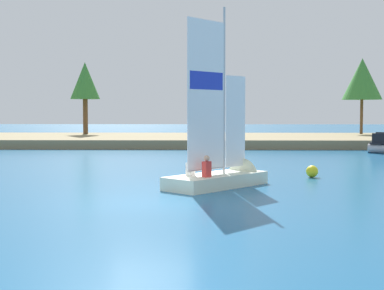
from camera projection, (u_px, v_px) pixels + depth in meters
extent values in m
plane|color=#195684|center=(152.00, 202.00, 16.77)|extent=(200.00, 200.00, 0.00)
cube|color=#897A56|center=(186.00, 140.00, 46.64)|extent=(80.00, 14.03, 0.67)
cylinder|color=brown|center=(85.00, 117.00, 50.43)|extent=(0.43, 0.43, 3.15)
cone|color=#387F33|center=(85.00, 81.00, 50.24)|extent=(2.64, 2.64, 3.29)
cylinder|color=brown|center=(361.00, 117.00, 50.40)|extent=(0.26, 0.26, 3.10)
cone|color=#387F33|center=(362.00, 79.00, 50.19)|extent=(3.53, 3.53, 3.68)
cube|color=silver|center=(216.00, 181.00, 20.18)|extent=(3.92, 4.14, 0.47)
cone|color=silver|center=(251.00, 176.00, 21.70)|extent=(1.74, 1.71, 1.41)
cylinder|color=#B7B7BC|center=(224.00, 91.00, 20.29)|extent=(0.08, 0.08, 5.99)
cube|color=white|center=(206.00, 95.00, 19.59)|extent=(1.30, 1.47, 5.18)
cube|color=#1E33B2|center=(206.00, 81.00, 19.56)|extent=(1.18, 1.33, 0.62)
cube|color=white|center=(235.00, 121.00, 20.84)|extent=(0.78, 0.88, 3.36)
cylinder|color=#B7B7BC|center=(206.00, 169.00, 19.74)|extent=(1.32, 1.49, 0.06)
cube|color=red|center=(207.00, 169.00, 19.23)|extent=(0.34, 0.34, 0.54)
sphere|color=tan|center=(207.00, 158.00, 19.21)|extent=(0.20, 0.20, 0.20)
cube|color=silver|center=(190.00, 169.00, 19.65)|extent=(0.34, 0.34, 0.46)
sphere|color=tan|center=(190.00, 160.00, 19.63)|extent=(0.20, 0.20, 0.20)
sphere|color=yellow|center=(312.00, 171.00, 23.10)|extent=(0.50, 0.50, 0.50)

